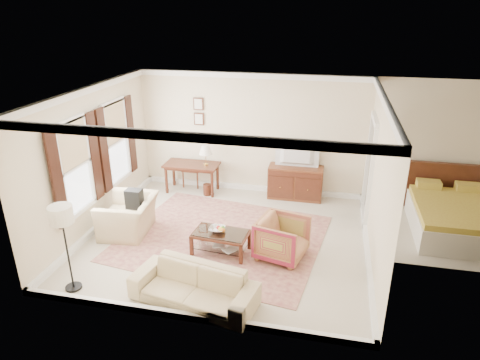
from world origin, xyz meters
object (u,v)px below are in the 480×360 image
at_px(striped_armchair, 282,237).
at_px(club_armchair, 128,210).
at_px(sideboard, 295,182).
at_px(sofa, 193,281).
at_px(tv, 297,148).
at_px(writing_desk, 192,168).
at_px(coffee_table, 221,237).

bearing_deg(striped_armchair, club_armchair, 99.79).
distance_m(sideboard, sofa, 4.42).
xyz_separation_m(tv, sofa, (-1.15, -4.25, -0.89)).
distance_m(writing_desk, striped_armchair, 3.60).
relative_size(sideboard, sofa, 0.65).
bearing_deg(club_armchair, writing_desk, 160.44).
xyz_separation_m(tv, striped_armchair, (0.02, -2.66, -0.84)).
bearing_deg(writing_desk, coffee_table, -61.45).
bearing_deg(sideboard, coffee_table, -111.81).
bearing_deg(sofa, coffee_table, 99.90).
relative_size(writing_desk, coffee_table, 1.24).
bearing_deg(coffee_table, tv, 68.05).
distance_m(tv, sofa, 4.49).
bearing_deg(coffee_table, club_armchair, 170.37).
bearing_deg(tv, coffee_table, 68.05).
height_order(writing_desk, sideboard, sideboard).
bearing_deg(sideboard, sofa, -105.05).
bearing_deg(coffee_table, striped_armchair, 4.54).
bearing_deg(striped_armchair, sofa, 157.92).
xyz_separation_m(sideboard, sofa, (-1.15, -4.27, -0.01)).
distance_m(coffee_table, striped_armchair, 1.14).
bearing_deg(tv, striped_armchair, 90.51).
bearing_deg(sofa, sideboard, 86.30).
xyz_separation_m(coffee_table, sofa, (-0.04, -1.50, 0.06)).
bearing_deg(striped_armchair, coffee_table, 108.92).
xyz_separation_m(coffee_table, striped_armchair, (1.13, 0.09, 0.10)).
relative_size(writing_desk, sideboard, 1.03).
bearing_deg(sofa, tv, 86.23).
relative_size(sideboard, striped_armchair, 1.50).
distance_m(tv, coffee_table, 3.11).
height_order(sideboard, coffee_table, sideboard).
xyz_separation_m(writing_desk, sofa, (1.39, -4.11, -0.23)).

